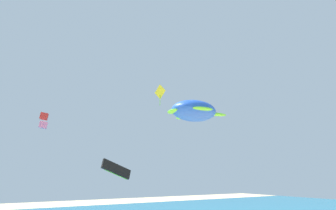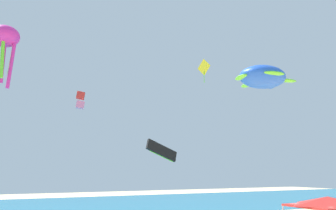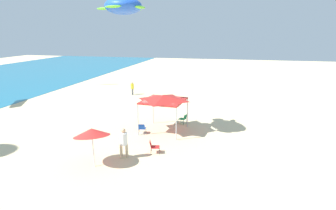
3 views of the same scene
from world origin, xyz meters
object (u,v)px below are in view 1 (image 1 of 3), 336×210
kite_box_red (44,121)px  kite_parafoil_black (116,169)px  kite_diamond_yellow (160,93)px  kite_turtle_blue (194,111)px

kite_box_red → kite_parafoil_black: size_ratio=0.52×
kite_diamond_yellow → kite_turtle_blue: bearing=140.6°
kite_box_red → kite_diamond_yellow: bearing=90.1°
kite_turtle_blue → kite_parafoil_black: kite_turtle_blue is taller
kite_diamond_yellow → kite_parafoil_black: 14.09m
kite_diamond_yellow → kite_box_red: size_ratio=1.53×
kite_turtle_blue → kite_parafoil_black: (3.80, 19.67, -2.98)m
kite_diamond_yellow → kite_parafoil_black: (-8.00, -3.82, -10.95)m
kite_box_red → kite_parafoil_black: (6.74, -7.76, -6.08)m
kite_diamond_yellow → kite_turtle_blue: (-11.81, -23.49, -7.96)m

